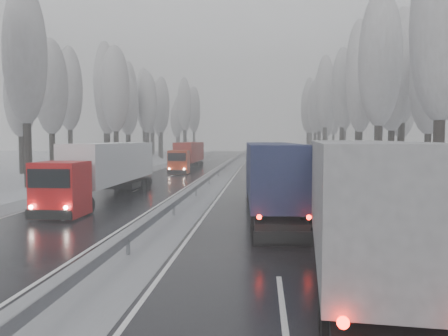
# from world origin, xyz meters

# --- Properties ---
(ground) EXTENTS (260.00, 260.00, 0.00)m
(ground) POSITION_xyz_m (0.00, 0.00, 0.00)
(ground) COLOR silver
(ground) RESTS_ON ground
(carriageway_right) EXTENTS (7.50, 200.00, 0.03)m
(carriageway_right) POSITION_xyz_m (5.25, 30.00, 0.01)
(carriageway_right) COLOR black
(carriageway_right) RESTS_ON ground
(carriageway_left) EXTENTS (7.50, 200.00, 0.03)m
(carriageway_left) POSITION_xyz_m (-5.25, 30.00, 0.01)
(carriageway_left) COLOR black
(carriageway_left) RESTS_ON ground
(median_slush) EXTENTS (3.00, 200.00, 0.04)m
(median_slush) POSITION_xyz_m (0.00, 30.00, 0.02)
(median_slush) COLOR gray
(median_slush) RESTS_ON ground
(shoulder_right) EXTENTS (2.40, 200.00, 0.04)m
(shoulder_right) POSITION_xyz_m (10.20, 30.00, 0.02)
(shoulder_right) COLOR gray
(shoulder_right) RESTS_ON ground
(shoulder_left) EXTENTS (2.40, 200.00, 0.04)m
(shoulder_left) POSITION_xyz_m (-10.20, 30.00, 0.02)
(shoulder_left) COLOR gray
(shoulder_left) RESTS_ON ground
(median_guardrail) EXTENTS (0.12, 200.00, 0.76)m
(median_guardrail) POSITION_xyz_m (0.00, 29.99, 0.60)
(median_guardrail) COLOR slate
(median_guardrail) RESTS_ON ground
(tree_16) EXTENTS (3.60, 3.60, 16.53)m
(tree_16) POSITION_xyz_m (15.04, 15.67, 10.67)
(tree_16) COLOR black
(tree_16) RESTS_ON ground
(tree_18) EXTENTS (3.60, 3.60, 16.58)m
(tree_18) POSITION_xyz_m (14.51, 27.03, 10.70)
(tree_18) COLOR black
(tree_18) RESTS_ON ground
(tree_19) EXTENTS (3.60, 3.60, 14.57)m
(tree_19) POSITION_xyz_m (20.02, 31.03, 9.42)
(tree_19) COLOR black
(tree_19) RESTS_ON ground
(tree_20) EXTENTS (3.60, 3.60, 15.71)m
(tree_20) POSITION_xyz_m (17.90, 35.17, 10.14)
(tree_20) COLOR black
(tree_20) RESTS_ON ground
(tree_21) EXTENTS (3.60, 3.60, 18.62)m
(tree_21) POSITION_xyz_m (20.12, 39.17, 12.00)
(tree_21) COLOR black
(tree_21) RESTS_ON ground
(tree_22) EXTENTS (3.60, 3.60, 15.86)m
(tree_22) POSITION_xyz_m (17.02, 45.60, 10.24)
(tree_22) COLOR black
(tree_22) RESTS_ON ground
(tree_23) EXTENTS (3.60, 3.60, 13.55)m
(tree_23) POSITION_xyz_m (23.31, 49.60, 8.77)
(tree_23) COLOR black
(tree_23) RESTS_ON ground
(tree_24) EXTENTS (3.60, 3.60, 20.49)m
(tree_24) POSITION_xyz_m (17.90, 51.02, 13.19)
(tree_24) COLOR black
(tree_24) RESTS_ON ground
(tree_25) EXTENTS (3.60, 3.60, 19.44)m
(tree_25) POSITION_xyz_m (24.81, 55.02, 12.52)
(tree_25) COLOR black
(tree_25) RESTS_ON ground
(tree_26) EXTENTS (3.60, 3.60, 18.78)m
(tree_26) POSITION_xyz_m (17.56, 61.27, 12.10)
(tree_26) COLOR black
(tree_26) RESTS_ON ground
(tree_27) EXTENTS (3.60, 3.60, 17.62)m
(tree_27) POSITION_xyz_m (24.72, 65.27, 11.36)
(tree_27) COLOR black
(tree_27) RESTS_ON ground
(tree_28) EXTENTS (3.60, 3.60, 19.62)m
(tree_28) POSITION_xyz_m (16.34, 71.95, 12.64)
(tree_28) COLOR black
(tree_28) RESTS_ON ground
(tree_29) EXTENTS (3.60, 3.60, 18.11)m
(tree_29) POSITION_xyz_m (23.71, 75.95, 11.67)
(tree_29) COLOR black
(tree_29) RESTS_ON ground
(tree_30) EXTENTS (3.60, 3.60, 17.86)m
(tree_30) POSITION_xyz_m (16.56, 81.70, 11.52)
(tree_30) COLOR black
(tree_30) RESTS_ON ground
(tree_31) EXTENTS (3.60, 3.60, 18.58)m
(tree_31) POSITION_xyz_m (22.48, 85.70, 11.97)
(tree_31) COLOR black
(tree_31) RESTS_ON ground
(tree_32) EXTENTS (3.60, 3.60, 17.33)m
(tree_32) POSITION_xyz_m (16.63, 89.21, 11.18)
(tree_32) COLOR black
(tree_32) RESTS_ON ground
(tree_33) EXTENTS (3.60, 3.60, 14.33)m
(tree_33) POSITION_xyz_m (19.77, 93.21, 9.26)
(tree_33) COLOR black
(tree_33) RESTS_ON ground
(tree_34) EXTENTS (3.60, 3.60, 17.63)m
(tree_34) POSITION_xyz_m (15.73, 96.32, 11.37)
(tree_34) COLOR black
(tree_34) RESTS_ON ground
(tree_35) EXTENTS (3.60, 3.60, 18.25)m
(tree_35) POSITION_xyz_m (24.94, 100.32, 11.77)
(tree_35) COLOR black
(tree_35) RESTS_ON ground
(tree_36) EXTENTS (3.60, 3.60, 20.23)m
(tree_36) POSITION_xyz_m (17.04, 106.16, 13.02)
(tree_36) COLOR black
(tree_36) RESTS_ON ground
(tree_37) EXTENTS (3.60, 3.60, 16.37)m
(tree_37) POSITION_xyz_m (24.02, 110.16, 10.56)
(tree_37) COLOR black
(tree_37) RESTS_ON ground
(tree_38) EXTENTS (3.60, 3.60, 17.97)m
(tree_38) POSITION_xyz_m (18.73, 116.73, 11.59)
(tree_38) COLOR black
(tree_38) RESTS_ON ground
(tree_39) EXTENTS (3.60, 3.60, 16.19)m
(tree_39) POSITION_xyz_m (21.55, 120.73, 10.45)
(tree_39) COLOR black
(tree_39) RESTS_ON ground
(tree_58) EXTENTS (3.60, 3.60, 17.21)m
(tree_58) POSITION_xyz_m (-15.13, 24.57, 11.10)
(tree_58) COLOR black
(tree_58) RESTS_ON ground
(tree_60) EXTENTS (3.60, 3.60, 14.84)m
(tree_60) POSITION_xyz_m (-17.75, 34.20, 9.59)
(tree_60) COLOR black
(tree_60) RESTS_ON ground
(tree_61) EXTENTS (3.60, 3.60, 13.95)m
(tree_61) POSITION_xyz_m (-23.52, 38.20, 9.02)
(tree_61) COLOR black
(tree_61) RESTS_ON ground
(tree_62) EXTENTS (3.60, 3.60, 16.04)m
(tree_62) POSITION_xyz_m (-13.94, 43.73, 10.36)
(tree_62) COLOR black
(tree_62) RESTS_ON ground
(tree_63) EXTENTS (3.60, 3.60, 16.88)m
(tree_63) POSITION_xyz_m (-21.85, 47.73, 10.89)
(tree_63) COLOR black
(tree_63) RESTS_ON ground
(tree_64) EXTENTS (3.60, 3.60, 15.42)m
(tree_64) POSITION_xyz_m (-18.26, 52.71, 9.96)
(tree_64) COLOR black
(tree_64) RESTS_ON ground
(tree_65) EXTENTS (3.60, 3.60, 19.48)m
(tree_65) POSITION_xyz_m (-20.05, 56.71, 12.55)
(tree_65) COLOR black
(tree_65) RESTS_ON ground
(tree_66) EXTENTS (3.60, 3.60, 15.23)m
(tree_66) POSITION_xyz_m (-18.16, 62.35, 9.84)
(tree_66) COLOR black
(tree_66) RESTS_ON ground
(tree_67) EXTENTS (3.60, 3.60, 17.09)m
(tree_67) POSITION_xyz_m (-19.54, 66.35, 11.03)
(tree_67) COLOR black
(tree_67) RESTS_ON ground
(tree_68) EXTENTS (3.60, 3.60, 16.65)m
(tree_68) POSITION_xyz_m (-16.58, 69.11, 10.75)
(tree_68) COLOR black
(tree_68) RESTS_ON ground
(tree_69) EXTENTS (3.60, 3.60, 19.35)m
(tree_69) POSITION_xyz_m (-21.42, 73.11, 12.46)
(tree_69) COLOR black
(tree_69) RESTS_ON ground
(tree_70) EXTENTS (3.60, 3.60, 17.09)m
(tree_70) POSITION_xyz_m (-16.33, 79.19, 11.03)
(tree_70) COLOR black
(tree_70) RESTS_ON ground
(tree_71) EXTENTS (3.60, 3.60, 19.61)m
(tree_71) POSITION_xyz_m (-21.09, 83.19, 12.63)
(tree_71) COLOR black
(tree_71) RESTS_ON ground
(tree_72) EXTENTS (3.60, 3.60, 15.11)m
(tree_72) POSITION_xyz_m (-18.93, 88.54, 9.76)
(tree_72) COLOR black
(tree_72) RESTS_ON ground
(tree_73) EXTENTS (3.60, 3.60, 17.22)m
(tree_73) POSITION_xyz_m (-21.82, 92.54, 11.11)
(tree_73) COLOR black
(tree_73) RESTS_ON ground
(tree_74) EXTENTS (3.60, 3.60, 19.68)m
(tree_74) POSITION_xyz_m (-15.07, 99.33, 12.67)
(tree_74) COLOR black
(tree_74) RESTS_ON ground
(tree_75) EXTENTS (3.60, 3.60, 18.60)m
(tree_75) POSITION_xyz_m (-24.20, 103.33, 11.99)
(tree_75) COLOR black
(tree_75) RESTS_ON ground
(tree_76) EXTENTS (3.60, 3.60, 18.55)m
(tree_76) POSITION_xyz_m (-14.05, 108.72, 11.95)
(tree_76) COLOR black
(tree_76) RESTS_ON ground
(tree_77) EXTENTS (3.60, 3.60, 14.32)m
(tree_77) POSITION_xyz_m (-19.66, 112.72, 9.26)
(tree_77) COLOR black
(tree_77) RESTS_ON ground
(tree_78) EXTENTS (3.60, 3.60, 19.55)m
(tree_78) POSITION_xyz_m (-17.56, 115.31, 12.59)
(tree_78) COLOR black
(tree_78) RESTS_ON ground
(tree_79) EXTENTS (3.60, 3.60, 17.07)m
(tree_79) POSITION_xyz_m (-20.33, 119.31, 11.01)
(tree_79) COLOR black
(tree_79) RESTS_ON ground
(truck_grey_tarp) EXTENTS (3.99, 16.04, 4.08)m
(truck_grey_tarp) POSITION_xyz_m (7.66, 3.35, 2.38)
(truck_grey_tarp) COLOR #505055
(truck_grey_tarp) RESTS_ON ground
(truck_blue_box) EXTENTS (3.13, 15.34, 3.91)m
(truck_blue_box) POSITION_xyz_m (5.17, 12.75, 2.28)
(truck_blue_box) COLOR navy
(truck_blue_box) RESTS_ON ground
(truck_cream_box) EXTENTS (2.99, 14.54, 3.71)m
(truck_cream_box) POSITION_xyz_m (7.10, 42.49, 2.16)
(truck_cream_box) COLOR beige
(truck_cream_box) RESTS_ON ground
(box_truck_distant) EXTENTS (2.78, 7.21, 2.63)m
(box_truck_distant) POSITION_xyz_m (6.27, 84.26, 1.34)
(box_truck_distant) COLOR silver
(box_truck_distant) RESTS_ON ground
(truck_red_white) EXTENTS (2.49, 15.05, 3.85)m
(truck_red_white) POSITION_xyz_m (-5.63, 17.48, 2.25)
(truck_red_white) COLOR #B70A0C
(truck_red_white) RESTS_ON ground
(truck_red_red) EXTENTS (2.33, 14.25, 3.65)m
(truck_red_red) POSITION_xyz_m (-4.84, 45.19, 2.13)
(truck_red_red) COLOR #9F2209
(truck_red_red) RESTS_ON ground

